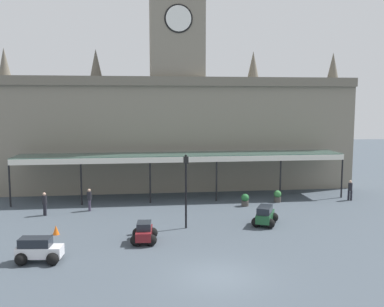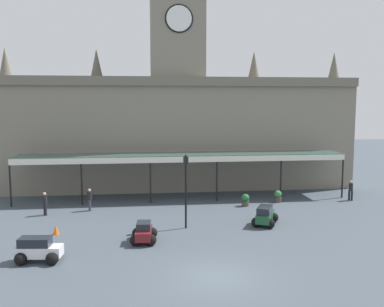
# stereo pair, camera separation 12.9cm
# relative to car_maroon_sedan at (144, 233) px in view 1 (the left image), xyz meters

# --- Properties ---
(ground_plane) EXTENTS (140.00, 140.00, 0.00)m
(ground_plane) POSITION_rel_car_maroon_sedan_xyz_m (3.31, -5.51, -0.50)
(ground_plane) COLOR #404A53
(station_building) EXTENTS (32.67, 5.85, 19.33)m
(station_building) POSITION_rel_car_maroon_sedan_xyz_m (3.31, 16.14, 5.71)
(station_building) COLOR gray
(station_building) RESTS_ON ground
(entrance_canopy) EXTENTS (27.16, 3.26, 3.78)m
(entrance_canopy) POSITION_rel_car_maroon_sedan_xyz_m (3.31, 10.99, 3.13)
(entrance_canopy) COLOR #38564C
(entrance_canopy) RESTS_ON ground
(car_maroon_sedan) EXTENTS (1.62, 2.11, 1.19)m
(car_maroon_sedan) POSITION_rel_car_maroon_sedan_xyz_m (0.00, 0.00, 0.00)
(car_maroon_sedan) COLOR maroon
(car_maroon_sedan) RESTS_ON ground
(car_green_estate) EXTENTS (2.13, 2.43, 1.27)m
(car_green_estate) POSITION_rel_car_maroon_sedan_xyz_m (7.99, 2.59, 0.06)
(car_green_estate) COLOR #1E512D
(car_green_estate) RESTS_ON ground
(car_white_estate) EXTENTS (2.33, 1.69, 1.27)m
(car_white_estate) POSITION_rel_car_maroon_sedan_xyz_m (-5.34, -2.52, 0.06)
(car_white_estate) COLOR silver
(car_white_estate) RESTS_ON ground
(pedestrian_beside_cars) EXTENTS (0.34, 0.34, 1.67)m
(pedestrian_beside_cars) POSITION_rel_car_maroon_sedan_xyz_m (17.05, 8.66, 0.41)
(pedestrian_beside_cars) COLOR black
(pedestrian_beside_cars) RESTS_ON ground
(pedestrian_near_entrance) EXTENTS (0.34, 0.36, 1.67)m
(pedestrian_near_entrance) POSITION_rel_car_maroon_sedan_xyz_m (-7.01, 6.78, 0.41)
(pedestrian_near_entrance) COLOR black
(pedestrian_near_entrance) RESTS_ON ground
(pedestrian_crossing_forecourt) EXTENTS (0.34, 0.39, 1.67)m
(pedestrian_crossing_forecourt) POSITION_rel_car_maroon_sedan_xyz_m (-3.97, 7.72, 0.41)
(pedestrian_crossing_forecourt) COLOR #3F384C
(pedestrian_crossing_forecourt) RESTS_ON ground
(victorian_lamppost) EXTENTS (0.30, 0.30, 4.79)m
(victorian_lamppost) POSITION_rel_car_maroon_sedan_xyz_m (2.70, 2.43, 2.48)
(victorian_lamppost) COLOR black
(victorian_lamppost) RESTS_ON ground
(traffic_cone) EXTENTS (0.40, 0.40, 0.58)m
(traffic_cone) POSITION_rel_car_maroon_sedan_xyz_m (-5.36, 2.05, -0.21)
(traffic_cone) COLOR orange
(traffic_cone) RESTS_ON ground
(planter_forecourt_centre) EXTENTS (0.60, 0.60, 0.96)m
(planter_forecourt_centre) POSITION_rel_car_maroon_sedan_xyz_m (7.94, 7.78, -0.01)
(planter_forecourt_centre) COLOR #47423D
(planter_forecourt_centre) RESTS_ON ground
(planter_near_kerb) EXTENTS (0.60, 0.60, 0.96)m
(planter_near_kerb) POSITION_rel_car_maroon_sedan_xyz_m (10.89, 8.78, -0.01)
(planter_near_kerb) COLOR #47423D
(planter_near_kerb) RESTS_ON ground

